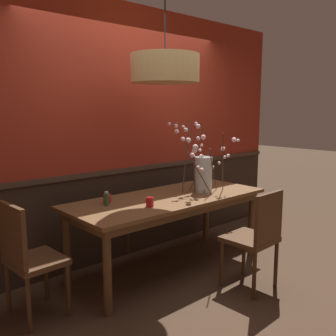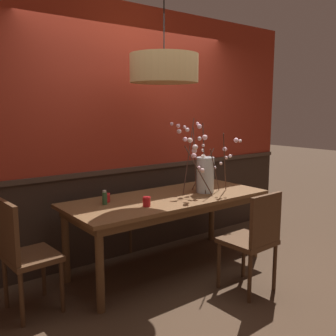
% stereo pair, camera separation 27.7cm
% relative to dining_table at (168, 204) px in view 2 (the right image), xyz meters
% --- Properties ---
extents(ground_plane, '(24.00, 24.00, 0.00)m').
position_rel_dining_table_xyz_m(ground_plane, '(0.00, 0.00, -0.68)').
color(ground_plane, '#422D1E').
extents(back_wall, '(4.80, 0.14, 2.74)m').
position_rel_dining_table_xyz_m(back_wall, '(0.00, 0.65, 0.68)').
color(back_wall, '#2D2119').
rests_on(back_wall, ground).
extents(dining_table, '(2.10, 0.87, 0.76)m').
position_rel_dining_table_xyz_m(dining_table, '(0.00, 0.00, 0.00)').
color(dining_table, brown).
rests_on(dining_table, ground).
extents(chair_near_side_right, '(0.43, 0.43, 0.92)m').
position_rel_dining_table_xyz_m(chair_near_side_right, '(0.29, -0.87, -0.16)').
color(chair_near_side_right, '#4C301C').
rests_on(chair_near_side_right, ground).
extents(chair_head_west_end, '(0.41, 0.45, 0.94)m').
position_rel_dining_table_xyz_m(chair_head_west_end, '(-1.45, 0.02, -0.15)').
color(chair_head_west_end, '#4C301C').
rests_on(chair_head_west_end, ground).
extents(chair_far_side_left, '(0.49, 0.45, 0.88)m').
position_rel_dining_table_xyz_m(chair_far_side_left, '(-0.26, 0.85, -0.18)').
color(chair_far_side_left, '#4C301C').
rests_on(chair_far_side_left, ground).
extents(chair_far_side_right, '(0.46, 0.44, 0.91)m').
position_rel_dining_table_xyz_m(chair_far_side_right, '(0.30, 0.86, -0.16)').
color(chair_far_side_right, '#4C301C').
rests_on(chair_far_side_right, ground).
extents(vase_with_blossoms, '(0.57, 0.64, 0.78)m').
position_rel_dining_table_xyz_m(vase_with_blossoms, '(0.43, -0.07, 0.30)').
color(vase_with_blossoms, silver).
rests_on(vase_with_blossoms, dining_table).
extents(candle_holder_nearer_center, '(0.08, 0.08, 0.09)m').
position_rel_dining_table_xyz_m(candle_holder_nearer_center, '(-0.39, -0.18, 0.12)').
color(candle_holder_nearer_center, red).
rests_on(candle_holder_nearer_center, dining_table).
extents(candle_holder_nearer_edge, '(0.08, 0.08, 0.08)m').
position_rel_dining_table_xyz_m(candle_holder_nearer_edge, '(-0.60, 0.20, 0.12)').
color(candle_holder_nearer_edge, red).
rests_on(candle_holder_nearer_edge, dining_table).
extents(condiment_bottle, '(0.05, 0.05, 0.13)m').
position_rel_dining_table_xyz_m(condiment_bottle, '(-0.66, 0.11, 0.14)').
color(condiment_bottle, '#2D5633').
rests_on(condiment_bottle, dining_table).
extents(pendant_lamp, '(0.64, 0.64, 0.86)m').
position_rel_dining_table_xyz_m(pendant_lamp, '(-0.10, -0.07, 1.33)').
color(pendant_lamp, tan).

